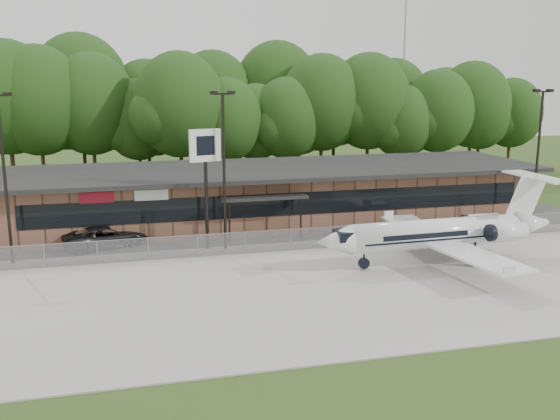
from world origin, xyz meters
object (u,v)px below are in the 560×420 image
object	(u,v)px
terminal	(273,193)
suv	(106,237)
pole_sign	(205,158)
business_jet	(444,234)

from	to	relation	value
terminal	suv	distance (m)	13.62
terminal	suv	world-z (taller)	terminal
terminal	suv	size ratio (longest dim) A/B	7.56
terminal	pole_sign	distance (m)	10.17
terminal	pole_sign	bearing A→B (deg)	-130.65
suv	pole_sign	bearing A→B (deg)	-124.34
pole_sign	business_jet	bearing A→B (deg)	-39.11
suv	pole_sign	distance (m)	8.59
business_jet	suv	size ratio (longest dim) A/B	2.87
business_jet	suv	distance (m)	21.68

